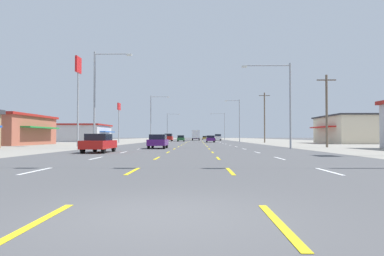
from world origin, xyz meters
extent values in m
plane|color=#4C4C4F|center=(0.00, 66.00, 0.00)|extent=(572.00, 572.00, 0.00)
cube|color=gray|center=(-24.75, 66.00, 0.00)|extent=(28.00, 440.00, 0.01)
cube|color=gray|center=(24.75, 66.00, 0.00)|extent=(28.00, 440.00, 0.01)
cube|color=white|center=(-5.25, 7.00, 0.01)|extent=(0.14, 2.60, 0.01)
cube|color=white|center=(-5.25, 14.50, 0.01)|extent=(0.14, 2.60, 0.01)
cube|color=white|center=(-5.25, 22.00, 0.01)|extent=(0.14, 2.60, 0.01)
cube|color=white|center=(-5.25, 29.50, 0.01)|extent=(0.14, 2.60, 0.01)
cube|color=white|center=(-5.25, 37.00, 0.01)|extent=(0.14, 2.60, 0.01)
cube|color=white|center=(-5.25, 44.50, 0.01)|extent=(0.14, 2.60, 0.01)
cube|color=white|center=(-5.25, 52.00, 0.01)|extent=(0.14, 2.60, 0.01)
cube|color=white|center=(-5.25, 59.50, 0.01)|extent=(0.14, 2.60, 0.01)
cube|color=white|center=(-5.25, 67.00, 0.01)|extent=(0.14, 2.60, 0.01)
cube|color=white|center=(-5.25, 74.50, 0.01)|extent=(0.14, 2.60, 0.01)
cube|color=white|center=(-5.25, 82.00, 0.01)|extent=(0.14, 2.60, 0.01)
cube|color=white|center=(-5.25, 89.50, 0.01)|extent=(0.14, 2.60, 0.01)
cube|color=white|center=(-5.25, 97.00, 0.01)|extent=(0.14, 2.60, 0.01)
cube|color=white|center=(-5.25, 104.50, 0.01)|extent=(0.14, 2.60, 0.01)
cube|color=white|center=(-5.25, 112.00, 0.01)|extent=(0.14, 2.60, 0.01)
cube|color=white|center=(-5.25, 119.50, 0.01)|extent=(0.14, 2.60, 0.01)
cube|color=white|center=(-5.25, 127.00, 0.01)|extent=(0.14, 2.60, 0.01)
cube|color=white|center=(-5.25, 134.50, 0.01)|extent=(0.14, 2.60, 0.01)
cube|color=white|center=(-5.25, 142.00, 0.01)|extent=(0.14, 2.60, 0.01)
cube|color=white|center=(-5.25, 149.50, 0.01)|extent=(0.14, 2.60, 0.01)
cube|color=white|center=(-5.25, 157.00, 0.01)|extent=(0.14, 2.60, 0.01)
cube|color=white|center=(-5.25, 164.50, 0.01)|extent=(0.14, 2.60, 0.01)
cube|color=white|center=(-5.25, 172.00, 0.01)|extent=(0.14, 2.60, 0.01)
cube|color=white|center=(-5.25, 179.50, 0.01)|extent=(0.14, 2.60, 0.01)
cube|color=white|center=(-5.25, 187.00, 0.01)|extent=(0.14, 2.60, 0.01)
cube|color=white|center=(-5.25, 194.50, 0.01)|extent=(0.14, 2.60, 0.01)
cube|color=white|center=(-5.25, 202.00, 0.01)|extent=(0.14, 2.60, 0.01)
cube|color=white|center=(-5.25, 209.50, 0.01)|extent=(0.14, 2.60, 0.01)
cube|color=white|center=(-5.25, 217.00, 0.01)|extent=(0.14, 2.60, 0.01)
cube|color=yellow|center=(-1.75, -0.50, 0.01)|extent=(0.14, 2.60, 0.01)
cube|color=yellow|center=(-1.75, 7.00, 0.01)|extent=(0.14, 2.60, 0.01)
cube|color=yellow|center=(-1.75, 14.50, 0.01)|extent=(0.14, 2.60, 0.01)
cube|color=yellow|center=(-1.75, 22.00, 0.01)|extent=(0.14, 2.60, 0.01)
cube|color=yellow|center=(-1.75, 29.50, 0.01)|extent=(0.14, 2.60, 0.01)
cube|color=yellow|center=(-1.75, 37.00, 0.01)|extent=(0.14, 2.60, 0.01)
cube|color=yellow|center=(-1.75, 44.50, 0.01)|extent=(0.14, 2.60, 0.01)
cube|color=yellow|center=(-1.75, 52.00, 0.01)|extent=(0.14, 2.60, 0.01)
cube|color=yellow|center=(-1.75, 59.50, 0.01)|extent=(0.14, 2.60, 0.01)
cube|color=yellow|center=(-1.75, 67.00, 0.01)|extent=(0.14, 2.60, 0.01)
cube|color=yellow|center=(-1.75, 74.50, 0.01)|extent=(0.14, 2.60, 0.01)
cube|color=yellow|center=(-1.75, 82.00, 0.01)|extent=(0.14, 2.60, 0.01)
cube|color=yellow|center=(-1.75, 89.50, 0.01)|extent=(0.14, 2.60, 0.01)
cube|color=yellow|center=(-1.75, 97.00, 0.01)|extent=(0.14, 2.60, 0.01)
cube|color=yellow|center=(-1.75, 104.50, 0.01)|extent=(0.14, 2.60, 0.01)
cube|color=yellow|center=(-1.75, 112.00, 0.01)|extent=(0.14, 2.60, 0.01)
cube|color=yellow|center=(-1.75, 119.50, 0.01)|extent=(0.14, 2.60, 0.01)
cube|color=yellow|center=(-1.75, 127.00, 0.01)|extent=(0.14, 2.60, 0.01)
cube|color=yellow|center=(-1.75, 134.50, 0.01)|extent=(0.14, 2.60, 0.01)
cube|color=yellow|center=(-1.75, 142.00, 0.01)|extent=(0.14, 2.60, 0.01)
cube|color=yellow|center=(-1.75, 149.50, 0.01)|extent=(0.14, 2.60, 0.01)
cube|color=yellow|center=(-1.75, 157.00, 0.01)|extent=(0.14, 2.60, 0.01)
cube|color=yellow|center=(-1.75, 164.50, 0.01)|extent=(0.14, 2.60, 0.01)
cube|color=yellow|center=(-1.75, 172.00, 0.01)|extent=(0.14, 2.60, 0.01)
cube|color=yellow|center=(-1.75, 179.50, 0.01)|extent=(0.14, 2.60, 0.01)
cube|color=yellow|center=(-1.75, 187.00, 0.01)|extent=(0.14, 2.60, 0.01)
cube|color=yellow|center=(-1.75, 194.50, 0.01)|extent=(0.14, 2.60, 0.01)
cube|color=yellow|center=(-1.75, 202.00, 0.01)|extent=(0.14, 2.60, 0.01)
cube|color=yellow|center=(-1.75, 209.50, 0.01)|extent=(0.14, 2.60, 0.01)
cube|color=yellow|center=(-1.75, 217.00, 0.01)|extent=(0.14, 2.60, 0.01)
cube|color=yellow|center=(1.75, -0.50, 0.01)|extent=(0.14, 2.60, 0.01)
cube|color=yellow|center=(1.75, 7.00, 0.01)|extent=(0.14, 2.60, 0.01)
cube|color=yellow|center=(1.75, 14.50, 0.01)|extent=(0.14, 2.60, 0.01)
cube|color=yellow|center=(1.75, 22.00, 0.01)|extent=(0.14, 2.60, 0.01)
cube|color=yellow|center=(1.75, 29.50, 0.01)|extent=(0.14, 2.60, 0.01)
cube|color=yellow|center=(1.75, 37.00, 0.01)|extent=(0.14, 2.60, 0.01)
cube|color=yellow|center=(1.75, 44.50, 0.01)|extent=(0.14, 2.60, 0.01)
cube|color=yellow|center=(1.75, 52.00, 0.01)|extent=(0.14, 2.60, 0.01)
cube|color=yellow|center=(1.75, 59.50, 0.01)|extent=(0.14, 2.60, 0.01)
cube|color=yellow|center=(1.75, 67.00, 0.01)|extent=(0.14, 2.60, 0.01)
cube|color=yellow|center=(1.75, 74.50, 0.01)|extent=(0.14, 2.60, 0.01)
cube|color=yellow|center=(1.75, 82.00, 0.01)|extent=(0.14, 2.60, 0.01)
cube|color=yellow|center=(1.75, 89.50, 0.01)|extent=(0.14, 2.60, 0.01)
cube|color=yellow|center=(1.75, 97.00, 0.01)|extent=(0.14, 2.60, 0.01)
cube|color=yellow|center=(1.75, 104.50, 0.01)|extent=(0.14, 2.60, 0.01)
cube|color=yellow|center=(1.75, 112.00, 0.01)|extent=(0.14, 2.60, 0.01)
cube|color=yellow|center=(1.75, 119.50, 0.01)|extent=(0.14, 2.60, 0.01)
cube|color=yellow|center=(1.75, 127.00, 0.01)|extent=(0.14, 2.60, 0.01)
cube|color=yellow|center=(1.75, 134.50, 0.01)|extent=(0.14, 2.60, 0.01)
cube|color=yellow|center=(1.75, 142.00, 0.01)|extent=(0.14, 2.60, 0.01)
cube|color=yellow|center=(1.75, 149.50, 0.01)|extent=(0.14, 2.60, 0.01)
cube|color=yellow|center=(1.75, 157.00, 0.01)|extent=(0.14, 2.60, 0.01)
cube|color=yellow|center=(1.75, 164.50, 0.01)|extent=(0.14, 2.60, 0.01)
cube|color=yellow|center=(1.75, 172.00, 0.01)|extent=(0.14, 2.60, 0.01)
cube|color=yellow|center=(1.75, 179.50, 0.01)|extent=(0.14, 2.60, 0.01)
cube|color=yellow|center=(1.75, 187.00, 0.01)|extent=(0.14, 2.60, 0.01)
cube|color=yellow|center=(1.75, 194.50, 0.01)|extent=(0.14, 2.60, 0.01)
cube|color=yellow|center=(1.75, 202.00, 0.01)|extent=(0.14, 2.60, 0.01)
cube|color=yellow|center=(1.75, 209.50, 0.01)|extent=(0.14, 2.60, 0.01)
cube|color=yellow|center=(1.75, 217.00, 0.01)|extent=(0.14, 2.60, 0.01)
cube|color=white|center=(5.25, 7.00, 0.01)|extent=(0.14, 2.60, 0.01)
cube|color=white|center=(5.25, 14.50, 0.01)|extent=(0.14, 2.60, 0.01)
cube|color=white|center=(5.25, 22.00, 0.01)|extent=(0.14, 2.60, 0.01)
cube|color=white|center=(5.25, 29.50, 0.01)|extent=(0.14, 2.60, 0.01)
cube|color=white|center=(5.25, 37.00, 0.01)|extent=(0.14, 2.60, 0.01)
cube|color=white|center=(5.25, 44.50, 0.01)|extent=(0.14, 2.60, 0.01)
cube|color=white|center=(5.25, 52.00, 0.01)|extent=(0.14, 2.60, 0.01)
cube|color=white|center=(5.25, 59.50, 0.01)|extent=(0.14, 2.60, 0.01)
cube|color=white|center=(5.25, 67.00, 0.01)|extent=(0.14, 2.60, 0.01)
cube|color=white|center=(5.25, 74.50, 0.01)|extent=(0.14, 2.60, 0.01)
cube|color=white|center=(5.25, 82.00, 0.01)|extent=(0.14, 2.60, 0.01)
cube|color=white|center=(5.25, 89.50, 0.01)|extent=(0.14, 2.60, 0.01)
cube|color=white|center=(5.25, 97.00, 0.01)|extent=(0.14, 2.60, 0.01)
cube|color=white|center=(5.25, 104.50, 0.01)|extent=(0.14, 2.60, 0.01)
cube|color=white|center=(5.25, 112.00, 0.01)|extent=(0.14, 2.60, 0.01)
cube|color=white|center=(5.25, 119.50, 0.01)|extent=(0.14, 2.60, 0.01)
cube|color=white|center=(5.25, 127.00, 0.01)|extent=(0.14, 2.60, 0.01)
cube|color=white|center=(5.25, 134.50, 0.01)|extent=(0.14, 2.60, 0.01)
cube|color=white|center=(5.25, 142.00, 0.01)|extent=(0.14, 2.60, 0.01)
cube|color=white|center=(5.25, 149.50, 0.01)|extent=(0.14, 2.60, 0.01)
cube|color=white|center=(5.25, 157.00, 0.01)|extent=(0.14, 2.60, 0.01)
cube|color=white|center=(5.25, 164.50, 0.01)|extent=(0.14, 2.60, 0.01)
cube|color=white|center=(5.25, 172.00, 0.01)|extent=(0.14, 2.60, 0.01)
cube|color=white|center=(5.25, 179.50, 0.01)|extent=(0.14, 2.60, 0.01)
cube|color=white|center=(5.25, 187.00, 0.01)|extent=(0.14, 2.60, 0.01)
cube|color=white|center=(5.25, 194.50, 0.01)|extent=(0.14, 2.60, 0.01)
cube|color=white|center=(5.25, 202.00, 0.01)|extent=(0.14, 2.60, 0.01)
cube|color=white|center=(5.25, 209.50, 0.01)|extent=(0.14, 2.60, 0.01)
cube|color=white|center=(5.25, 217.00, 0.01)|extent=(0.14, 2.60, 0.01)
cube|color=red|center=(-7.09, 21.60, 0.63)|extent=(1.80, 4.50, 0.62)
cube|color=black|center=(-7.09, 21.50, 1.20)|extent=(1.62, 2.10, 0.52)
cylinder|color=black|center=(-7.86, 23.15, 0.32)|extent=(0.22, 0.64, 0.64)
cylinder|color=black|center=(-6.32, 23.15, 0.32)|extent=(0.22, 0.64, 0.64)
cylinder|color=black|center=(-7.86, 20.05, 0.32)|extent=(0.22, 0.64, 0.64)
cylinder|color=black|center=(-6.32, 20.05, 0.32)|extent=(0.22, 0.64, 0.64)
cube|color=#4C196B|center=(-3.55, 31.03, 0.63)|extent=(1.80, 4.50, 0.62)
cube|color=black|center=(-3.55, 30.93, 1.20)|extent=(1.62, 2.10, 0.52)
cylinder|color=black|center=(-4.32, 32.58, 0.32)|extent=(0.22, 0.64, 0.64)
cylinder|color=black|center=(-2.78, 32.58, 0.32)|extent=(0.22, 0.64, 0.64)
cylinder|color=black|center=(-4.32, 29.48, 0.32)|extent=(0.22, 0.64, 0.64)
cylinder|color=black|center=(-2.78, 29.48, 0.32)|extent=(0.22, 0.64, 0.64)
cube|color=#4C196B|center=(3.34, 69.43, 0.63)|extent=(1.80, 4.50, 0.62)
cube|color=black|center=(3.34, 69.33, 1.20)|extent=(1.62, 2.10, 0.52)
cylinder|color=black|center=(2.57, 70.98, 0.32)|extent=(0.22, 0.64, 0.64)
cylinder|color=black|center=(4.11, 70.98, 0.32)|extent=(0.22, 0.64, 0.64)
cylinder|color=black|center=(2.57, 67.88, 0.32)|extent=(0.22, 0.64, 0.64)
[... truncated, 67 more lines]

